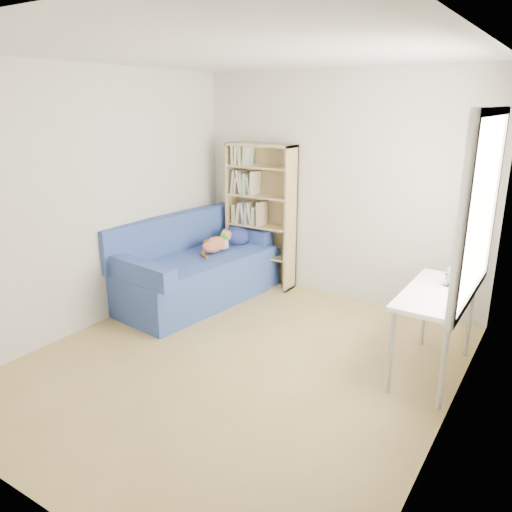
# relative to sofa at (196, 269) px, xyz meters

# --- Properties ---
(ground) EXTENTS (4.00, 4.00, 0.00)m
(ground) POSITION_rel_sofa_xyz_m (1.31, -1.00, -0.37)
(ground) COLOR #A4864A
(ground) RESTS_ON ground
(room_shell) EXTENTS (3.54, 4.04, 2.62)m
(room_shell) POSITION_rel_sofa_xyz_m (1.41, -0.97, 1.27)
(room_shell) COLOR silver
(room_shell) RESTS_ON ground
(sofa) EXTENTS (1.16, 2.08, 0.98)m
(sofa) POSITION_rel_sofa_xyz_m (0.00, 0.00, 0.00)
(sofa) COLOR navy
(sofa) RESTS_ON ground
(bookshelf) EXTENTS (0.88, 0.28, 1.77)m
(bookshelf) POSITION_rel_sofa_xyz_m (0.37, 0.85, 0.45)
(bookshelf) COLOR tan
(bookshelf) RESTS_ON ground
(desk) EXTENTS (0.50, 1.10, 0.75)m
(desk) POSITION_rel_sofa_xyz_m (2.79, -0.25, 0.30)
(desk) COLOR white
(desk) RESTS_ON ground
(pen_cup) EXTENTS (0.09, 0.09, 0.17)m
(pen_cup) POSITION_rel_sofa_xyz_m (2.83, -0.07, 0.45)
(pen_cup) COLOR white
(pen_cup) RESTS_ON desk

